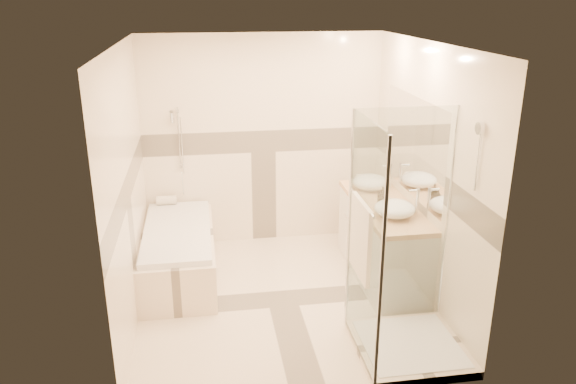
{
  "coord_description": "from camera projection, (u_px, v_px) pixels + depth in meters",
  "views": [
    {
      "loc": [
        -0.71,
        -4.92,
        2.92
      ],
      "look_at": [
        0.1,
        0.25,
        1.05
      ],
      "focal_mm": 35.0,
      "sensor_mm": 36.0,
      "label": 1
    }
  ],
  "objects": [
    {
      "name": "vessel_sink_far",
      "position": [
        395.0,
        209.0,
        5.46
      ],
      "size": [
        0.4,
        0.4,
        0.16
      ],
      "primitive_type": "ellipsoid",
      "color": "white",
      "rests_on": "vanity"
    },
    {
      "name": "vanity",
      "position": [
        382.0,
        241.0,
        5.96
      ],
      "size": [
        0.58,
        1.62,
        0.85
      ],
      "color": "white",
      "rests_on": "ground"
    },
    {
      "name": "folded_towels",
      "position": [
        365.0,
        180.0,
        6.43
      ],
      "size": [
        0.17,
        0.24,
        0.07
      ],
      "primitive_type": "cube",
      "rotation": [
        0.0,
        0.0,
        0.15
      ],
      "color": "white",
      "rests_on": "vanity"
    },
    {
      "name": "faucet_far",
      "position": [
        417.0,
        200.0,
        5.46
      ],
      "size": [
        0.11,
        0.03,
        0.28
      ],
      "color": "silver",
      "rests_on": "vanity"
    },
    {
      "name": "amenity_bottle_b",
      "position": [
        384.0,
        198.0,
        5.77
      ],
      "size": [
        0.11,
        0.11,
        0.14
      ],
      "primitive_type": "imported",
      "rotation": [
        0.0,
        0.0,
        -0.03
      ],
      "color": "black",
      "rests_on": "vanity"
    },
    {
      "name": "room",
      "position": [
        287.0,
        180.0,
        5.26
      ],
      "size": [
        2.82,
        3.02,
        2.52
      ],
      "color": "beige",
      "rests_on": "ground"
    },
    {
      "name": "bathtub",
      "position": [
        179.0,
        250.0,
        6.01
      ],
      "size": [
        0.75,
        1.7,
        0.56
      ],
      "color": "beige",
      "rests_on": "ground"
    },
    {
      "name": "amenity_bottle_a",
      "position": [
        383.0,
        195.0,
        5.81
      ],
      "size": [
        0.09,
        0.09,
        0.17
      ],
      "primitive_type": "imported",
      "rotation": [
        0.0,
        0.0,
        0.13
      ],
      "color": "black",
      "rests_on": "vanity"
    },
    {
      "name": "rolled_towel",
      "position": [
        167.0,
        200.0,
        6.58
      ],
      "size": [
        0.23,
        0.1,
        0.1
      ],
      "primitive_type": "cylinder",
      "rotation": [
        0.0,
        1.57,
        0.0
      ],
      "color": "white",
      "rests_on": "bathtub"
    },
    {
      "name": "faucet_near",
      "position": [
        389.0,
        174.0,
        6.22
      ],
      "size": [
        0.12,
        0.03,
        0.28
      ],
      "color": "silver",
      "rests_on": "vanity"
    },
    {
      "name": "shower_enclosure",
      "position": [
        397.0,
        297.0,
        4.71
      ],
      "size": [
        0.96,
        0.93,
        2.04
      ],
      "color": "beige",
      "rests_on": "ground"
    },
    {
      "name": "vessel_sink_near",
      "position": [
        370.0,
        182.0,
        6.22
      ],
      "size": [
        0.4,
        0.4,
        0.16
      ],
      "primitive_type": "ellipsoid",
      "color": "white",
      "rests_on": "vanity"
    }
  ]
}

